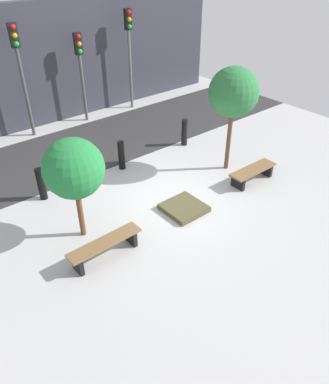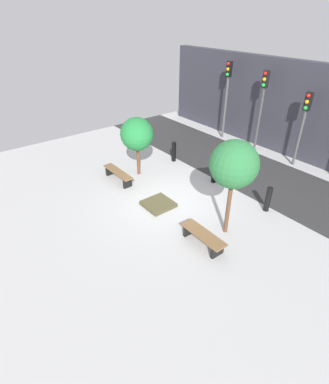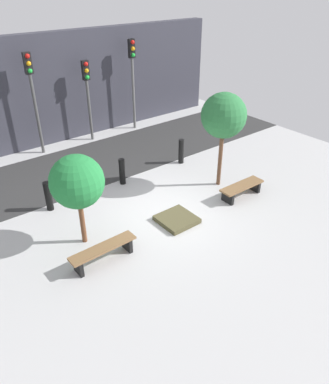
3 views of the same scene
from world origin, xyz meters
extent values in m
plane|color=#B3B3B3|center=(0.00, 0.00, 0.00)|extent=(18.00, 18.00, 0.00)
cube|color=#303030|center=(0.00, 4.48, 0.01)|extent=(18.00, 3.69, 0.01)
cube|color=#33333D|center=(0.00, 7.50, 2.21)|extent=(16.20, 0.50, 4.43)
cube|color=black|center=(-3.32, -0.78, 0.20)|extent=(0.11, 0.39, 0.40)
cube|color=black|center=(-1.88, -0.76, 0.20)|extent=(0.11, 0.39, 0.40)
cube|color=brown|center=(-2.60, -0.77, 0.43)|extent=(1.80, 0.41, 0.06)
cube|color=black|center=(1.97, -0.76, 0.18)|extent=(0.11, 0.47, 0.37)
cube|color=black|center=(3.23, -0.78, 0.18)|extent=(0.11, 0.47, 0.37)
cube|color=brown|center=(2.60, -0.77, 0.40)|extent=(1.63, 0.50, 0.06)
cube|color=#4D472D|center=(0.00, -0.57, 0.07)|extent=(1.04, 1.04, 0.14)
cylinder|color=brown|center=(-2.60, 0.28, 0.75)|extent=(0.13, 0.13, 1.49)
sphere|color=#227B3A|center=(-2.60, 0.28, 1.88)|extent=(1.40, 1.40, 1.40)
cylinder|color=brown|center=(2.60, 0.28, 1.04)|extent=(0.14, 0.14, 2.09)
sphere|color=#2C753D|center=(2.60, 0.28, 2.49)|extent=(1.46, 1.46, 1.46)
cylinder|color=black|center=(-2.68, 2.39, 0.48)|extent=(0.22, 0.22, 0.96)
cylinder|color=black|center=(0.00, 2.39, 0.47)|extent=(0.21, 0.21, 0.94)
cylinder|color=black|center=(2.68, 2.39, 0.48)|extent=(0.21, 0.21, 0.96)
cylinder|color=#535353|center=(-3.41, 6.63, 2.05)|extent=(0.12, 0.12, 4.10)
cube|color=black|center=(-3.41, 6.63, 3.71)|extent=(0.28, 0.16, 0.78)
sphere|color=red|center=(-3.41, 6.52, 3.97)|extent=(0.17, 0.17, 0.17)
sphere|color=orange|center=(-3.41, 6.52, 3.71)|extent=(0.17, 0.17, 0.17)
sphere|color=green|center=(-3.41, 6.52, 3.45)|extent=(0.17, 0.17, 0.17)
cylinder|color=#484848|center=(-1.14, 6.63, 1.97)|extent=(0.12, 0.12, 3.94)
cube|color=black|center=(-1.14, 6.63, 3.55)|extent=(0.28, 0.16, 0.78)
sphere|color=red|center=(-1.14, 6.52, 3.81)|extent=(0.17, 0.17, 0.17)
sphere|color=orange|center=(-1.14, 6.52, 3.55)|extent=(0.17, 0.17, 0.17)
sphere|color=green|center=(-1.14, 6.52, 3.29)|extent=(0.17, 0.17, 0.17)
cylinder|color=#4D4D4D|center=(1.14, 6.63, 1.69)|extent=(0.12, 0.12, 3.37)
cube|color=black|center=(1.14, 6.63, 2.98)|extent=(0.28, 0.16, 0.78)
sphere|color=red|center=(1.14, 6.52, 3.24)|extent=(0.17, 0.17, 0.17)
sphere|color=orange|center=(1.14, 6.52, 2.98)|extent=(0.17, 0.17, 0.17)
sphere|color=green|center=(1.14, 6.52, 2.72)|extent=(0.17, 0.17, 0.17)
camera|label=1|loc=(-5.63, -6.55, 6.03)|focal=35.00mm
camera|label=2|loc=(7.55, -6.15, 6.36)|focal=28.00mm
camera|label=3|loc=(-5.96, -7.53, 6.43)|focal=35.00mm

